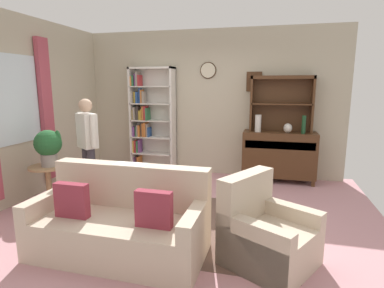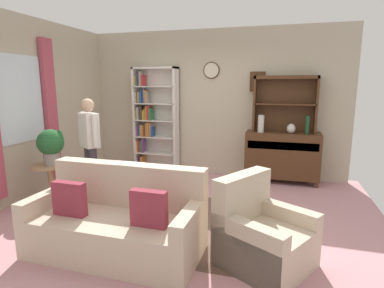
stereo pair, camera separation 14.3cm
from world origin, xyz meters
The scene contains 18 objects.
ground_plane centered at (0.00, 0.00, -0.01)m, with size 5.40×4.60×0.02m, color #C68C93.
wall_back centered at (0.00, 2.13, 1.40)m, with size 5.00×0.09×2.80m.
wall_left centered at (-2.52, -0.02, 1.40)m, with size 0.16×4.20×2.80m.
area_rug centered at (0.20, -0.30, 0.00)m, with size 2.58×1.96×0.01m, color brown.
bookshelf centered at (-1.23, 1.94, 1.06)m, with size 0.90×0.30×2.10m.
sideboard centered at (1.32, 1.86, 0.51)m, with size 1.30×0.45×0.92m.
sideboard_hutch centered at (1.32, 1.97, 1.56)m, with size 1.10×0.26×1.00m.
vase_tall centered at (0.93, 1.78, 1.07)m, with size 0.11×0.11×0.31m, color beige.
vase_round centered at (1.45, 1.79, 1.01)m, with size 0.15×0.15×0.17m, color beige.
bottle_wine centered at (1.71, 1.77, 1.08)m, with size 0.07×0.07×0.32m, color #194223.
couch_floral centered at (-0.34, -1.14, 0.31)m, with size 1.81×0.87×0.90m.
armchair_floral centered at (1.16, -0.97, 0.29)m, with size 1.05×1.04×0.88m.
plant_stand centered at (-1.97, -0.20, 0.37)m, with size 0.52×0.52×0.60m.
potted_plant_large centered at (-1.93, -0.19, 0.91)m, with size 0.38×0.38×0.53m.
potted_plant_small centered at (-1.92, 0.17, 0.18)m, with size 0.23×0.23×0.31m.
person_reading centered at (-1.53, 0.19, 0.91)m, with size 0.48×0.36×1.56m.
coffee_table centered at (-0.44, -0.17, 0.35)m, with size 0.80×0.50×0.42m.
book_stack centered at (-0.45, -0.09, 0.45)m, with size 0.22×0.12×0.06m.
Camera 1 is at (1.15, -3.95, 1.77)m, focal length 29.30 mm.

